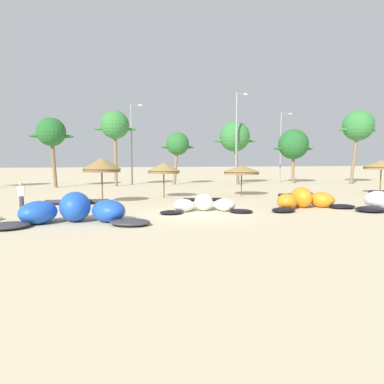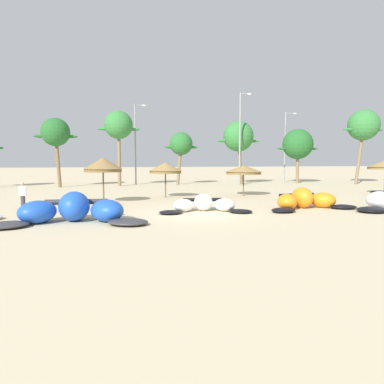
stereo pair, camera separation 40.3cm
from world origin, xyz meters
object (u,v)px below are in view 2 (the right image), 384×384
at_px(beach_umbrella_near_palms, 244,170).
at_px(lamppost_west_center, 136,140).
at_px(person_near_kites, 23,196).
at_px(beach_umbrella_middle, 165,168).
at_px(kite_left_of_center, 204,205).
at_px(palm_center_left, 181,144).
at_px(lamppost_east_center, 241,135).
at_px(palm_left, 56,133).
at_px(palm_right_of_gap, 298,144).
at_px(beach_umbrella_near_van, 103,165).
at_px(kite_center, 305,201).
at_px(palm_right, 363,126).
at_px(palm_left_of_gap, 119,126).
at_px(lamppost_east, 286,143).
at_px(palm_center_right, 238,137).
at_px(kite_left, 73,211).

xyz_separation_m(beach_umbrella_near_palms, lamppost_west_center, (-7.39, 15.42, 3.12)).
bearing_deg(person_near_kites, beach_umbrella_middle, 28.67).
height_order(kite_left_of_center, palm_center_left, palm_center_left).
relative_size(person_near_kites, lamppost_east_center, 0.16).
distance_m(palm_left, palm_right_of_gap, 28.22).
bearing_deg(palm_right_of_gap, beach_umbrella_near_van, -146.36).
height_order(kite_center, palm_center_left, palm_center_left).
distance_m(person_near_kites, palm_center_left, 23.27).
relative_size(beach_umbrella_middle, palm_right, 0.30).
bearing_deg(palm_left_of_gap, lamppost_east, 6.13).
bearing_deg(palm_left_of_gap, lamppost_west_center, 48.76).
xyz_separation_m(beach_umbrella_near_palms, palm_right_of_gap, (12.28, 12.96, 2.73)).
bearing_deg(beach_umbrella_near_van, palm_left_of_gap, 84.70).
bearing_deg(lamppost_west_center, palm_left, -163.07).
height_order(palm_right_of_gap, lamppost_west_center, lamppost_west_center).
bearing_deg(palm_left, palm_center_right, 0.97).
distance_m(person_near_kites, palm_right_of_gap, 33.06).
distance_m(beach_umbrella_near_palms, palm_left_of_gap, 16.75).
relative_size(beach_umbrella_near_palms, palm_left_of_gap, 0.36).
bearing_deg(beach_umbrella_near_van, lamppost_east, 37.95).
bearing_deg(palm_right_of_gap, lamppost_west_center, 172.89).
height_order(kite_left, palm_left_of_gap, palm_left_of_gap).
height_order(beach_umbrella_near_palms, person_near_kites, beach_umbrella_near_palms).
bearing_deg(person_near_kites, palm_center_left, 55.42).
height_order(kite_center, palm_right_of_gap, palm_right_of_gap).
height_order(beach_umbrella_middle, lamppost_east, lamppost_east).
bearing_deg(palm_center_left, kite_left, -112.72).
xyz_separation_m(kite_left, person_near_kites, (-3.16, 4.66, 0.29)).
distance_m(kite_left_of_center, palm_center_right, 23.53).
bearing_deg(beach_umbrella_near_palms, palm_center_left, 99.17).
height_order(palm_left_of_gap, palm_center_left, palm_left_of_gap).
xyz_separation_m(person_near_kites, lamppost_east, (27.26, 20.22, 4.24)).
bearing_deg(kite_center, kite_left_of_center, 177.12).
distance_m(palm_center_right, lamppost_east, 7.78).
xyz_separation_m(palm_center_right, palm_right_of_gap, (7.74, -0.20, -0.82)).
height_order(kite_left, lamppost_east_center, lamppost_east_center).
height_order(kite_left_of_center, lamppost_east_center, lamppost_east_center).
relative_size(kite_left, beach_umbrella_middle, 2.69).
bearing_deg(person_near_kites, kite_center, -10.57).
distance_m(palm_left_of_gap, palm_right_of_gap, 21.79).
distance_m(palm_center_left, palm_right_of_gap, 14.59).
bearing_deg(palm_right, kite_center, -135.91).
height_order(beach_umbrella_middle, lamppost_west_center, lamppost_west_center).
bearing_deg(palm_left, lamppost_west_center, 16.93).
distance_m(beach_umbrella_near_van, lamppost_east, 29.09).
bearing_deg(beach_umbrella_near_palms, kite_center, -84.30).
distance_m(person_near_kites, palm_center_right, 27.21).
distance_m(kite_center, person_near_kites, 16.35).
relative_size(palm_left_of_gap, lamppost_east, 0.91).
relative_size(palm_right_of_gap, lamppost_west_center, 0.71).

